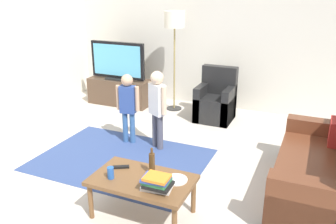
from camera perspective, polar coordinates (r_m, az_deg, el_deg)
The scene contains 16 objects.
ground at distance 4.38m, azimuth -3.22°, elevation -10.50°, with size 7.80×7.80×0.00m, color beige.
wall_back at distance 6.65m, azimuth 8.57°, elevation 12.22°, with size 6.00×0.12×2.70m, color silver.
area_rug at distance 4.82m, azimuth -7.49°, elevation -7.57°, with size 2.20×1.60×0.01m, color #33477A.
tv_stand at distance 6.94m, azimuth -7.77°, elevation 3.23°, with size 1.20×0.44×0.50m.
tv at distance 6.78m, azimuth -8.10°, elevation 8.08°, with size 1.10×0.28×0.71m.
couch at distance 4.24m, azimuth 23.66°, elevation -8.92°, with size 0.80×1.80×0.86m.
armchair at distance 6.14m, azimuth 7.72°, elevation 1.52°, with size 0.60×0.60×0.90m.
floor_lamp at distance 6.33m, azimuth 1.07°, elevation 13.83°, with size 0.36×0.36×1.78m.
child_near_tv at distance 5.10m, azimuth -6.47°, elevation 1.54°, with size 0.34×0.17×1.03m.
child_center at distance 4.88m, azimuth -1.74°, elevation 1.47°, with size 0.34×0.23×1.12m.
coffee_table at distance 3.57m, azimuth -4.16°, elevation -11.27°, with size 1.00×0.60×0.42m.
book_stack at distance 3.33m, azimuth -1.78°, elevation -11.23°, with size 0.30×0.23×0.15m.
bottle at distance 3.56m, azimuth -2.60°, elevation -8.24°, with size 0.06×0.06×0.28m.
tv_remote at distance 3.75m, azimuth -7.57°, elevation -8.75°, with size 0.17×0.05×0.02m, color black.
soda_can at distance 3.55m, azimuth -9.18°, elevation -9.63°, with size 0.07×0.07×0.12m, color #2659B2.
plate at distance 3.50m, azimuth 1.33°, elevation -10.82°, with size 0.22×0.22×0.02m.
Camera 1 is at (1.74, -3.35, 2.22)m, focal length 37.93 mm.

